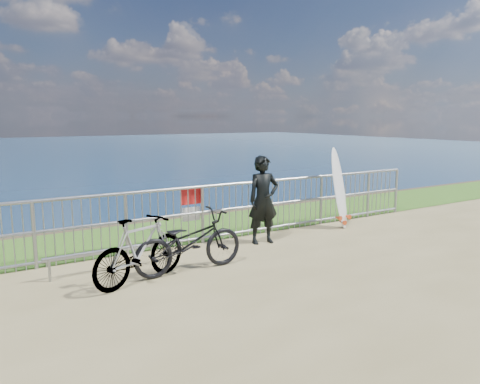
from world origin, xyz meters
TOP-DOWN VIEW (x-y plane):
  - grass_strip at (0.00, 2.70)m, footprint 120.00×120.00m
  - railing at (0.01, 1.60)m, footprint 10.06×0.10m
  - surfer at (0.49, 0.98)m, footprint 0.67×0.50m
  - surfboard at (2.64, 1.17)m, footprint 0.58×0.54m
  - bicycle_near at (-1.46, 0.20)m, footprint 1.85×0.68m
  - bicycle_far at (-2.28, 0.12)m, footprint 1.72×0.99m
  - bike_rack at (-2.62, 0.85)m, footprint 1.80×0.05m

SIDE VIEW (x-z plane):
  - grass_strip at x=0.00m, z-range 0.01..0.01m
  - bike_rack at x=-2.62m, z-range 0.12..0.50m
  - bicycle_near at x=-1.46m, z-range 0.00..0.96m
  - bicycle_far at x=-2.28m, z-range 0.00..0.99m
  - railing at x=0.01m, z-range 0.01..1.14m
  - surfboard at x=2.64m, z-range -0.07..1.71m
  - surfer at x=0.49m, z-range 0.00..1.69m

